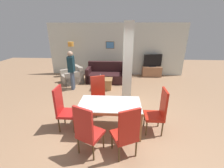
{
  "coord_description": "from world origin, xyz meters",
  "views": [
    {
      "loc": [
        0.25,
        -3.24,
        2.54
      ],
      "look_at": [
        0.0,
        0.93,
        0.92
      ],
      "focal_mm": 24.0,
      "sensor_mm": 36.0,
      "label": 1
    }
  ],
  "objects": [
    {
      "name": "tv_screen",
      "position": [
        1.91,
        4.57,
        0.85
      ],
      "size": [
        0.96,
        0.28,
        0.64
      ],
      "rotation": [
        0.0,
        0.0,
        3.35
      ],
      "color": "black",
      "rests_on": "tv_stand"
    },
    {
      "name": "dining_chair_far_left",
      "position": [
        -0.39,
        0.84,
        0.6
      ],
      "size": [
        0.61,
        0.61,
        1.16
      ],
      "rotation": [
        0.0,
        0.0,
        -2.71
      ],
      "color": "#AF2516",
      "rests_on": "ground_plane"
    },
    {
      "name": "floor_lamp",
      "position": [
        -2.31,
        4.43,
        1.49
      ],
      "size": [
        0.29,
        0.29,
        1.79
      ],
      "color": "#B7B7BC",
      "rests_on": "ground_plane"
    },
    {
      "name": "ground_plane",
      "position": [
        0.0,
        0.0,
        0.0
      ],
      "size": [
        18.0,
        18.0,
        0.0
      ],
      "primitive_type": "plane",
      "color": "#9B7555"
    },
    {
      "name": "dining_chair_head_right",
      "position": [
        1.2,
        0.0,
        0.6
      ],
      "size": [
        0.46,
        0.46,
        1.16
      ],
      "rotation": [
        0.0,
        0.0,
        1.57
      ],
      "color": "red",
      "rests_on": "ground_plane"
    },
    {
      "name": "dining_chair_head_left",
      "position": [
        -1.18,
        0.0,
        0.6
      ],
      "size": [
        0.46,
        0.46,
        1.16
      ],
      "rotation": [
        0.0,
        0.0,
        -1.57
      ],
      "color": "red",
      "rests_on": "ground_plane"
    },
    {
      "name": "armchair",
      "position": [
        -2.02,
        3.39,
        0.27
      ],
      "size": [
        1.18,
        1.17,
        0.77
      ],
      "rotation": [
        0.0,
        0.0,
        2.25
      ],
      "color": "#A39889",
      "rests_on": "ground_plane"
    },
    {
      "name": "dining_chair_near_right",
      "position": [
        0.39,
        -0.84,
        0.6
      ],
      "size": [
        0.61,
        0.61,
        1.16
      ],
      "rotation": [
        0.0,
        0.0,
        0.43
      ],
      "color": "#B12117",
      "rests_on": "ground_plane"
    },
    {
      "name": "sofa",
      "position": [
        -0.43,
        3.68,
        0.3
      ],
      "size": [
        1.85,
        0.94,
        0.91
      ],
      "rotation": [
        0.0,
        0.0,
        3.14
      ],
      "color": "#341A1C",
      "rests_on": "ground_plane"
    },
    {
      "name": "bottle",
      "position": [
        -0.58,
        2.63,
        0.54
      ],
      "size": [
        0.06,
        0.06,
        0.24
      ],
      "color": "#B2B7BC",
      "rests_on": "coffee_table"
    },
    {
      "name": "dining_table",
      "position": [
        0.0,
        0.0,
        0.6
      ],
      "size": [
        1.54,
        0.88,
        0.77
      ],
      "color": "#9D6D40",
      "rests_on": "ground_plane"
    },
    {
      "name": "back_wall",
      "position": [
        -0.0,
        4.85,
        1.35
      ],
      "size": [
        7.2,
        0.09,
        2.7
      ],
      "color": "silver",
      "rests_on": "ground_plane"
    },
    {
      "name": "standing_person",
      "position": [
        -1.77,
        2.61,
        0.93
      ],
      "size": [
        0.25,
        0.39,
        1.62
      ],
      "rotation": [
        0.0,
        0.0,
        -1.5
      ],
      "color": "#414F66",
      "rests_on": "ground_plane"
    },
    {
      "name": "coffee_table",
      "position": [
        -0.46,
        2.7,
        0.23
      ],
      "size": [
        0.74,
        0.53,
        0.45
      ],
      "color": "#A07143",
      "rests_on": "ground_plane"
    },
    {
      "name": "dining_chair_near_left",
      "position": [
        -0.39,
        -0.83,
        0.6
      ],
      "size": [
        0.61,
        0.61,
        1.16
      ],
      "rotation": [
        0.0,
        0.0,
        -0.44
      ],
      "color": "#B2231D",
      "rests_on": "ground_plane"
    },
    {
      "name": "tv_stand",
      "position": [
        1.91,
        4.57,
        0.27
      ],
      "size": [
        0.99,
        0.4,
        0.54
      ],
      "color": "#9E6B4B",
      "rests_on": "ground_plane"
    },
    {
      "name": "divider_pillar",
      "position": [
        0.47,
        1.69,
        1.35
      ],
      "size": [
        0.31,
        0.3,
        2.7
      ],
      "color": "silver",
      "rests_on": "ground_plane"
    }
  ]
}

